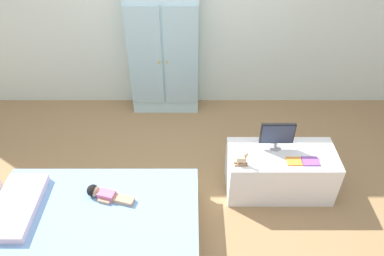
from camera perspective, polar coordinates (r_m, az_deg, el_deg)
ground_plane at (r=3.31m, az=-3.02°, el=-11.23°), size 10.00×10.00×0.02m
bed at (r=3.08m, az=-14.62°, el=-13.83°), size 1.59×0.87×0.28m
pillow at (r=3.15m, az=-25.94°, el=-11.02°), size 0.32×0.62×0.06m
doll at (r=3.01m, az=-14.14°, el=-9.91°), size 0.39×0.18×0.10m
wardrobe at (r=3.99m, az=-4.67°, el=11.18°), size 0.74×0.28×1.35m
tv_stand at (r=3.32m, az=13.30°, el=-6.59°), size 0.92×0.43×0.43m
tv_monitor at (r=3.11m, az=12.96°, el=-0.94°), size 0.29×0.10×0.26m
rocking_horse_toy at (r=2.97m, az=7.70°, el=-4.78°), size 0.11×0.04×0.13m
book_orange at (r=3.12m, az=15.45°, el=-4.98°), size 0.12×0.10×0.01m
book_purple at (r=3.16m, az=17.81°, el=-4.90°), size 0.14×0.10×0.01m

